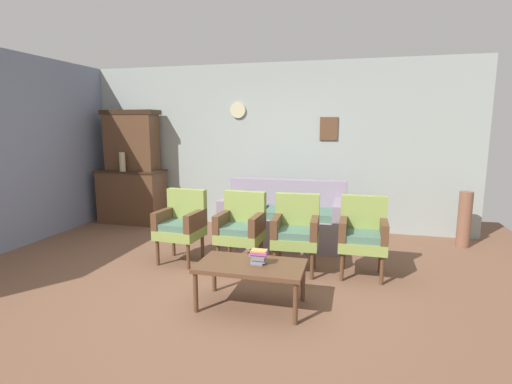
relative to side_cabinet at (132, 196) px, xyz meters
name	(u,v)px	position (x,y,z in m)	size (l,w,h in m)	color
ground_plane	(222,285)	(2.46, -2.25, -0.47)	(7.68, 7.68, 0.00)	brown
wall_back_with_decor	(274,147)	(2.46, 0.38, 0.89)	(6.40, 0.09, 2.70)	#939E99
side_cabinet	(132,196)	(0.00, 0.00, 0.00)	(1.16, 0.55, 0.93)	brown
cabinet_upper_hutch	(132,140)	(0.00, 0.08, 0.98)	(0.99, 0.38, 1.03)	brown
vase_on_cabinet	(122,162)	(-0.03, -0.19, 0.63)	(0.10, 0.10, 0.32)	tan
floral_couch	(284,221)	(2.82, -0.55, -0.14)	(1.75, 0.80, 0.90)	gray
armchair_near_cabinet	(182,222)	(1.72, -1.64, 0.03)	(0.55, 0.53, 0.90)	#849947
armchair_by_doorway	(241,226)	(2.49, -1.61, 0.03)	(0.54, 0.51, 0.90)	#849947
armchair_row_middle	(296,229)	(3.16, -1.61, 0.03)	(0.54, 0.51, 0.90)	#849947
armchair_near_couch_end	(363,233)	(3.92, -1.56, 0.03)	(0.52, 0.50, 0.90)	#849947
coffee_table	(251,268)	(2.90, -2.64, -0.09)	(1.00, 0.56, 0.42)	brown
book_stack_on_table	(259,257)	(2.96, -2.63, 0.02)	(0.17, 0.11, 0.14)	slate
floor_vase_by_wall	(464,219)	(5.31, -0.10, -0.07)	(0.18, 0.18, 0.79)	brown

